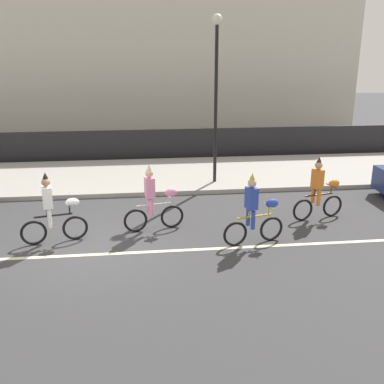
{
  "coord_description": "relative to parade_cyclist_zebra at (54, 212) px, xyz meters",
  "views": [
    {
      "loc": [
        1.47,
        -10.85,
        4.87
      ],
      "look_at": [
        2.87,
        1.2,
        1.0
      ],
      "focal_mm": 42.0,
      "sensor_mm": 36.0,
      "label": 1
    }
  ],
  "objects": [
    {
      "name": "parade_cyclist_pink",
      "position": [
        2.62,
        0.56,
        0.0
      ],
      "size": [
        1.7,
        0.54,
        1.92
      ],
      "color": "black",
      "rests_on": "ground"
    },
    {
      "name": "street_lamp_post",
      "position": [
        5.01,
        4.67,
        3.15
      ],
      "size": [
        0.36,
        0.36,
        5.86
      ],
      "color": "black",
      "rests_on": "sidewalk_curb"
    },
    {
      "name": "road_centre_line",
      "position": [
        0.83,
        -0.9,
        -0.84
      ],
      "size": [
        36.0,
        0.14,
        0.01
      ],
      "primitive_type": "cube",
      "color": "beige",
      "rests_on": "ground"
    },
    {
      "name": "parade_cyclist_orange",
      "position": [
        7.52,
        0.88,
        0.0
      ],
      "size": [
        1.69,
        0.58,
        1.92
      ],
      "color": "black",
      "rests_on": "ground"
    },
    {
      "name": "sidewalk_curb",
      "position": [
        0.83,
        6.1,
        -0.77
      ],
      "size": [
        60.0,
        5.0,
        0.15
      ],
      "primitive_type": "cube",
      "color": "#9E9B93",
      "rests_on": "ground"
    },
    {
      "name": "parade_cyclist_cobalt",
      "position": [
        5.17,
        -0.67,
        0.0
      ],
      "size": [
        1.69,
        0.57,
        1.92
      ],
      "color": "black",
      "rests_on": "ground"
    },
    {
      "name": "parade_cyclist_zebra",
      "position": [
        0.0,
        0.0,
        0.0
      ],
      "size": [
        1.69,
        0.56,
        1.92
      ],
      "color": "black",
      "rests_on": "ground"
    },
    {
      "name": "building_backdrop",
      "position": [
        0.6,
        17.6,
        3.12
      ],
      "size": [
        28.0,
        8.0,
        7.92
      ],
      "primitive_type": "cube",
      "color": "beige",
      "rests_on": "ground"
    },
    {
      "name": "fence_line",
      "position": [
        0.83,
        9.0,
        -0.14
      ],
      "size": [
        40.0,
        0.08,
        1.4
      ],
      "primitive_type": "cube",
      "color": "black",
      "rests_on": "ground"
    },
    {
      "name": "ground_plane",
      "position": [
        0.83,
        -0.4,
        -0.84
      ],
      "size": [
        80.0,
        80.0,
        0.0
      ],
      "primitive_type": "plane",
      "color": "#38383A"
    }
  ]
}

